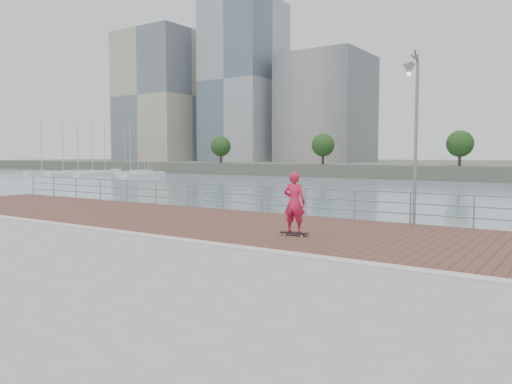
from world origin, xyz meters
The scene contains 10 objects.
water centered at (0.00, 0.00, -2.00)m, with size 400.00×400.00×0.00m, color slate.
seawall centered at (0.00, -5.00, -1.00)m, with size 40.00×24.00×2.00m, color gray.
brick_lane centered at (0.00, 3.60, 0.01)m, with size 40.00×6.80×0.02m, color brown.
curb centered at (0.00, 0.00, 0.03)m, with size 40.00×0.40×0.06m, color #B7B5AD.
guardrail centered at (0.00, 7.00, 0.69)m, with size 39.06×0.06×1.13m.
street_lamp centered at (3.36, 6.10, 3.91)m, with size 0.40×1.17×5.51m.
skateboard centered at (1.03, 2.49, 0.10)m, with size 0.86×0.34×0.10m.
skateboarder centered at (1.03, 2.49, 1.01)m, with size 0.66×0.43×1.81m, color red.
shoreline_trees centered at (-5.52, 77.00, 4.28)m, with size 109.59×4.77×6.36m.
marina centered at (-80.54, 62.65, -1.48)m, with size 28.00×32.16×11.43m.
Camera 1 is at (8.24, -10.22, 2.42)m, focal length 35.00 mm.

